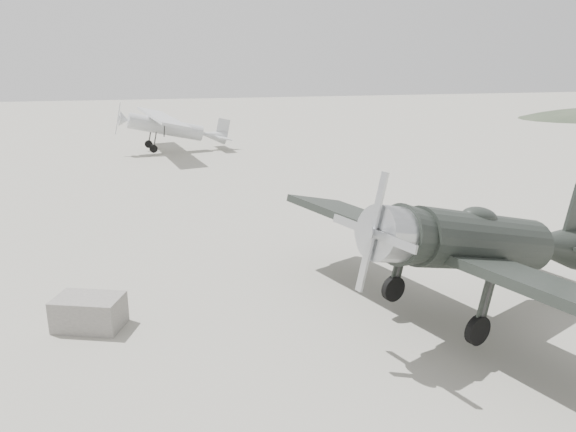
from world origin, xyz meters
name	(u,v)px	position (x,y,z in m)	size (l,w,h in m)	color
ground	(296,280)	(0.00, 0.00, 0.00)	(160.00, 160.00, 0.00)	gray
lowwing_monoplane	(488,243)	(4.57, -3.96, 2.31)	(9.80, 13.40, 4.36)	black
highwing_monoplane	(170,124)	(-3.34, 27.01, 2.14)	(8.63, 12.11, 3.42)	#ABAEB1
equipment_block	(89,312)	(-6.46, -2.00, 0.46)	(1.83, 1.14, 0.91)	slate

